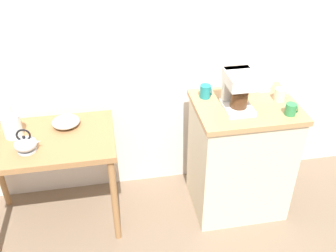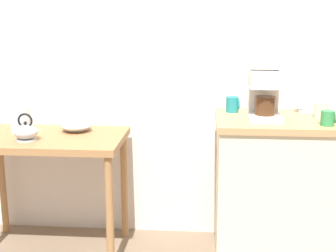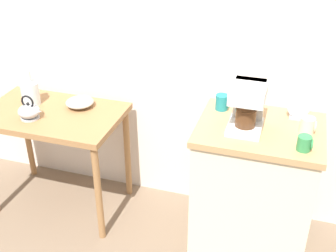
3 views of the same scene
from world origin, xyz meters
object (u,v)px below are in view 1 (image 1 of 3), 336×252
mug_tall_green (291,109)px  mug_dark_teal (206,91)px  glass_carafe_vase (12,125)px  teakettle (26,144)px  mug_small_cream (280,95)px  coffee_maker (238,89)px  table_clock (264,83)px  bowl_stoneware (66,122)px

mug_tall_green → mug_dark_teal: 0.57m
glass_carafe_vase → mug_dark_teal: (1.28, 0.03, 0.11)m
teakettle → mug_small_cream: mug_small_cream is taller
glass_carafe_vase → coffee_maker: size_ratio=0.90×
mug_small_cream → table_clock: (-0.06, 0.14, 0.02)m
bowl_stoneware → teakettle: teakettle is taller
mug_dark_teal → mug_tall_green: bearing=-33.2°
mug_small_cream → mug_tall_green: bearing=-92.8°
glass_carafe_vase → mug_tall_green: size_ratio=3.03×
teakettle → glass_carafe_vase: (-0.10, 0.18, 0.03)m
mug_dark_teal → table_clock: bearing=2.4°
coffee_maker → mug_dark_teal: size_ratio=2.84×
mug_tall_green → mug_dark_teal: size_ratio=0.85×
glass_carafe_vase → mug_small_cream: glass_carafe_vase is taller
teakettle → mug_tall_green: bearing=-3.5°
glass_carafe_vase → teakettle: bearing=-60.2°
mug_small_cream → table_clock: table_clock is taller
bowl_stoneware → glass_carafe_vase: 0.34m
mug_small_cream → mug_dark_teal: 0.50m
mug_small_cream → coffee_maker: bearing=-171.9°
coffee_maker → mug_small_cream: (0.32, 0.05, -0.10)m
glass_carafe_vase → mug_dark_teal: same height
mug_tall_green → table_clock: size_ratio=0.58×
teakettle → mug_small_cream: size_ratio=1.96×
teakettle → mug_small_cream: bearing=2.8°
bowl_stoneware → table_clock: 1.39m
mug_tall_green → mug_small_cream: bearing=87.2°
mug_dark_teal → table_clock: (0.43, 0.02, 0.01)m
teakettle → mug_tall_green: 1.66m
glass_carafe_vase → mug_dark_teal: 1.28m
table_clock → bowl_stoneware: bearing=179.4°
coffee_maker → mug_tall_green: bearing=-24.0°
coffee_maker → mug_small_cream: 0.34m
mug_tall_green → table_clock: (-0.05, 0.33, 0.02)m
coffee_maker → mug_dark_teal: 0.26m
glass_carafe_vase → mug_small_cream: (1.76, -0.10, 0.10)m
bowl_stoneware → coffee_maker: bearing=-10.3°
table_clock → teakettle: bearing=-172.0°
teakettle → mug_small_cream: 1.67m
mug_small_cream → mug_dark_teal: (-0.48, 0.13, 0.00)m
bowl_stoneware → mug_small_cream: size_ratio=2.17×
mug_small_cream → mug_dark_teal: bearing=165.3°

